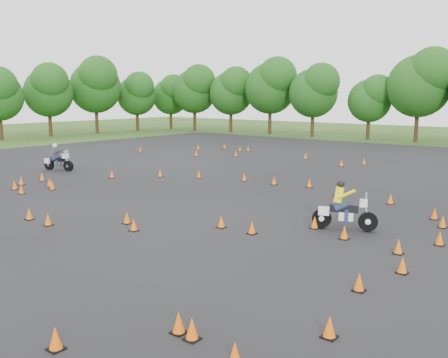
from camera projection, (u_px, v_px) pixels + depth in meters
ground at (159, 223)px, 19.27m from camera, size 140.00×140.00×0.00m
asphalt_pad at (250, 198)px, 23.89m from camera, size 62.00×62.00×0.00m
treeline at (437, 98)px, 45.38m from camera, size 86.99×32.42×10.69m
traffic_cones at (242, 195)px, 23.54m from camera, size 36.10×32.67×0.45m
rider_grey at (58, 157)px, 32.63m from camera, size 2.40×1.26×1.77m
rider_yellow at (345, 206)px, 18.06m from camera, size 2.45×1.53×1.81m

